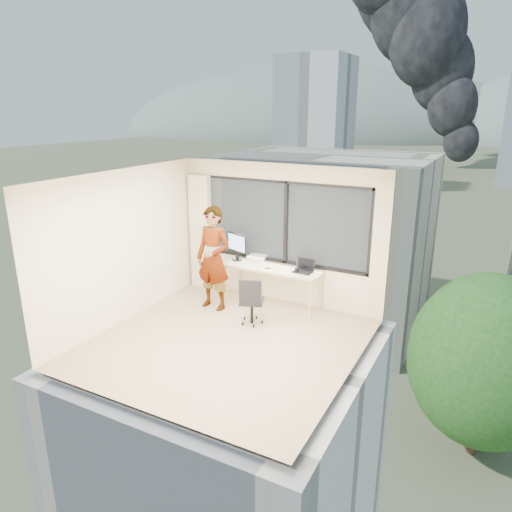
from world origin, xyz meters
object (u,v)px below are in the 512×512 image
Objects in this scene: game_console at (257,258)px; laptop at (303,266)px; chair at (252,300)px; monitor at (237,247)px; handbag at (302,263)px; desk at (273,286)px; person at (213,259)px.

laptop is (1.06, -0.25, 0.07)m from game_console.
chair reaches higher than game_console.
game_console is (0.34, 0.18, -0.22)m from monitor.
chair is 1.25m from handbag.
laptop is at bearing 0.20° from desk.
handbag is at bearing 46.22° from chair.
chair is 1.27m from game_console.
chair reaches higher than desk.
desk is 0.71m from handbag.
desk is 0.77m from laptop.
game_console is at bearing 46.87° from monitor.
game_console is at bearing 150.80° from desk.
handbag is at bearing -11.14° from game_console.
desk is at bearing -176.89° from laptop.
chair is 1.65× the size of monitor.
laptop reaches higher than desk.
laptop is (0.60, 0.00, 0.48)m from desk.
person is at bearing 143.22° from chair.
laptop is at bearing 35.98° from chair.
game_console is at bearing 172.86° from handbag.
monitor is 1.50× the size of laptop.
person is 1.62m from handbag.
game_console is 1.49× the size of handbag.
person is 8.27× the size of handbag.
chair is 2.47× the size of laptop.
chair is at bearing -120.45° from laptop.
chair is at bearing -29.15° from monitor.
monitor is 1.54× the size of game_console.
game_console is (-0.49, 1.12, 0.36)m from chair.
handbag is at bearing 118.74° from laptop.
desk is 3.41× the size of monitor.
handbag is at bearing 25.87° from monitor.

